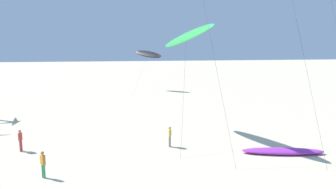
{
  "coord_description": "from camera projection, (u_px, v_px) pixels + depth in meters",
  "views": [
    {
      "loc": [
        -0.35,
        -2.72,
        8.2
      ],
      "look_at": [
        2.82,
        17.16,
        4.96
      ],
      "focal_mm": 33.64,
      "sensor_mm": 36.0,
      "label": 1
    }
  ],
  "objects": [
    {
      "name": "flying_kite_0",
      "position": [
        186.0,
        37.0,
        27.35
      ],
      "size": [
        3.45,
        10.34,
        10.2
      ],
      "color": "green",
      "rests_on": "ground"
    },
    {
      "name": "person_foreground_walker",
      "position": [
        43.0,
        163.0,
        19.33
      ],
      "size": [
        0.38,
        0.4,
        1.71
      ],
      "color": "#338E56",
      "rests_on": "ground"
    },
    {
      "name": "person_near_right",
      "position": [
        20.0,
        140.0,
        24.16
      ],
      "size": [
        0.25,
        0.5,
        1.7
      ],
      "color": "red",
      "rests_on": "ground"
    },
    {
      "name": "grounded_kite_0",
      "position": [
        283.0,
        151.0,
        23.74
      ],
      "size": [
        6.31,
        2.46,
        0.4
      ],
      "color": "purple",
      "rests_on": "ground"
    },
    {
      "name": "flying_kite_1",
      "position": [
        148.0,
        54.0,
        55.7
      ],
      "size": [
        5.62,
        7.64,
        7.41
      ],
      "color": "black",
      "rests_on": "ground"
    },
    {
      "name": "person_near_left",
      "position": [
        170.0,
        136.0,
        25.21
      ],
      "size": [
        0.22,
        0.51,
        1.67
      ],
      "color": "slate",
      "rests_on": "ground"
    }
  ]
}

